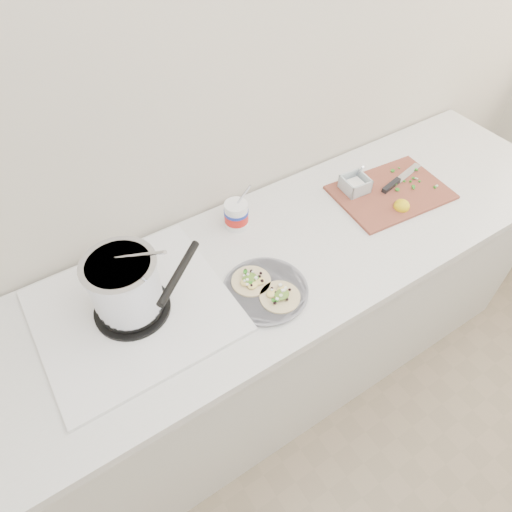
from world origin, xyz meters
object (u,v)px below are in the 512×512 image
tub (237,212)px  cutboard (388,189)px  taco_plate (265,289)px  stove (128,295)px

tub → cutboard: bearing=-15.4°
taco_plate → cutboard: (0.67, 0.15, -0.00)m
tub → cutboard: (0.58, -0.16, -0.05)m
cutboard → taco_plate: bearing=-162.7°
taco_plate → tub: tub is taller
stove → tub: size_ratio=2.87×
stove → cutboard: 1.05m
cutboard → stove: bearing=-175.4°
stove → cutboard: stove is taller
stove → taco_plate: (0.38, -0.15, -0.07)m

